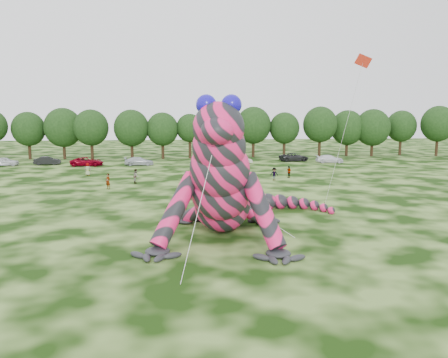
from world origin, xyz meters
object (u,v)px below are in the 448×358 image
flying_kite (360,71)px  spectator_1 (136,176)px  tree_12 (284,135)px  tree_14 (347,133)px  car_2 (87,162)px  tree_17 (438,131)px  tree_7 (132,134)px  spectator_0 (108,181)px  tree_5 (63,134)px  spectator_4 (88,169)px  tree_6 (91,135)px  tree_10 (221,131)px  tree_15 (372,133)px  tree_11 (253,132)px  car_7 (329,159)px  tree_4 (29,136)px  car_0 (5,162)px  car_1 (47,161)px  car_3 (139,161)px  tree_8 (163,136)px  tree_13 (320,132)px  tree_9 (190,136)px  spectator_5 (242,185)px  car_5 (240,160)px  car_6 (294,157)px  inflatable_gecko (223,164)px  spectator_3 (289,172)px  spectator_2 (274,174)px  car_4 (208,160)px

flying_kite → spectator_1: size_ratio=7.71×
tree_12 → tree_14: bearing=4.2°
car_2 → tree_17: bearing=-78.8°
tree_7 → spectator_0: size_ratio=5.16×
car_2 → spectator_1: (9.88, -19.50, 0.16)m
tree_5 → spectator_4: tree_5 is taller
tree_6 → tree_10: (24.95, 1.89, 0.51)m
tree_15 → spectator_1: size_ratio=5.33×
tree_5 → tree_11: bearing=-0.4°
flying_kite → car_7: flying_kite is taller
tree_4 → tree_15: (68.11, -0.94, 0.29)m
tree_5 → car_0: tree_5 is taller
car_1 → car_3: size_ratio=0.89×
spectator_4 → tree_5: bearing=-62.0°
tree_8 → car_3: size_ratio=1.84×
tree_8 → car_0: (-25.97, -9.31, -3.73)m
spectator_0 → car_3: bearing=129.0°
tree_13 → car_1: bearing=-170.4°
tree_14 → tree_9: bearing=-177.6°
car_0 → car_7: car_0 is taller
car_2 → spectator_5: spectator_5 is taller
car_5 → spectator_0: 30.57m
car_3 → spectator_1: spectator_1 is taller
tree_17 → car_6: bearing=-167.9°
inflatable_gecko → spectator_3: 28.69m
car_1 → spectator_3: 41.93m
tree_15 → car_5: bearing=-159.0°
tree_13 → spectator_2: size_ratio=6.01×
spectator_5 → car_7: bearing=-145.6°
car_5 → spectator_5: bearing=163.0°
tree_4 → tree_6: bearing=-9.5°
inflatable_gecko → tree_5: bearing=124.0°
car_0 → car_6: car_6 is taller
inflatable_gecko → car_6: inflatable_gecko is taller
tree_6 → spectator_0: 35.26m
car_0 → spectator_4: 20.84m
inflatable_gecko → tree_11: tree_11 is taller
spectator_2 → spectator_1: bearing=-166.6°
tree_6 → car_2: (1.11, -10.54, -4.00)m
car_4 → tree_9: bearing=5.2°
tree_7 → tree_8: tree_7 is taller
tree_15 → car_2: size_ratio=1.80×
tree_6 → tree_11: tree_11 is taller
inflatable_gecko → tree_5: inflatable_gecko is taller
tree_17 → tree_5: bearing=178.6°
tree_7 → tree_14: 43.58m
car_4 → car_3: bearing=83.8°
car_2 → car_3: (8.58, 0.01, -0.04)m
inflatable_gecko → spectator_1: (-8.63, 23.06, -4.04)m
tree_14 → spectator_1: bearing=-141.3°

